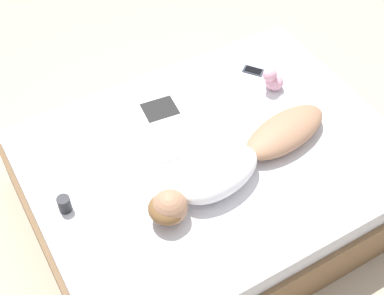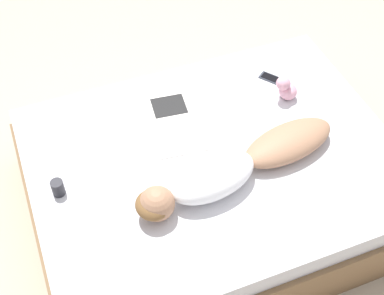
# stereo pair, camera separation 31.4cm
# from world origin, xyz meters

# --- Properties ---
(ground_plane) EXTENTS (12.00, 12.00, 0.00)m
(ground_plane) POSITION_xyz_m (0.00, 0.00, 0.00)
(ground_plane) COLOR #B7A88E
(bed) EXTENTS (1.71, 2.22, 0.52)m
(bed) POSITION_xyz_m (0.00, 0.00, 0.26)
(bed) COLOR brown
(bed) RESTS_ON ground_plane
(person) EXTENTS (0.45, 1.31, 0.19)m
(person) POSITION_xyz_m (-0.19, -0.03, 0.61)
(person) COLOR #A37556
(person) RESTS_ON bed
(open_magazine) EXTENTS (0.59, 0.36, 0.01)m
(open_magazine) POSITION_xyz_m (0.35, 0.13, 0.52)
(open_magazine) COLOR silver
(open_magazine) RESTS_ON bed
(coffee_mug) EXTENTS (0.10, 0.07, 0.10)m
(coffee_mug) POSITION_xyz_m (0.07, 0.92, 0.57)
(coffee_mug) COLOR #232328
(coffee_mug) RESTS_ON bed
(cell_phone) EXTENTS (0.15, 0.14, 0.01)m
(cell_phone) POSITION_xyz_m (0.49, -0.61, 0.52)
(cell_phone) COLOR #333842
(cell_phone) RESTS_ON bed
(plush_toy) EXTENTS (0.13, 0.15, 0.18)m
(plush_toy) POSITION_xyz_m (0.29, -0.62, 0.60)
(plush_toy) COLOR #DB9EB2
(plush_toy) RESTS_ON bed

